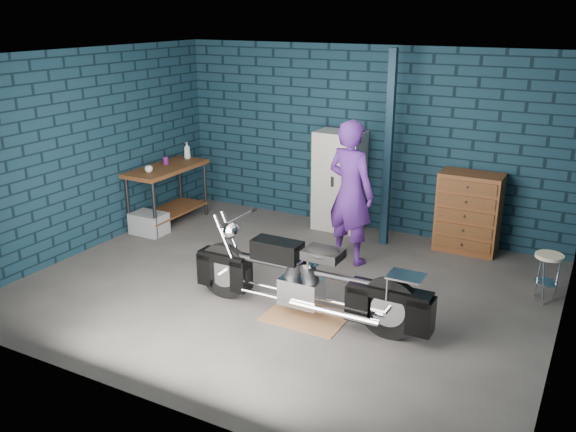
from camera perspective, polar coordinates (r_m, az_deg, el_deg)
name	(u,v)px	position (r m, az deg, el deg)	size (l,w,h in m)	color
ground	(284,288)	(7.36, -0.35, -6.71)	(6.00, 6.00, 0.00)	#54514E
room_walls	(306,123)	(7.24, 1.74, 8.73)	(6.02, 5.01, 2.71)	#102A38
support_post	(388,151)	(8.41, 9.38, 6.07)	(0.10, 0.10, 2.70)	#132C3D
workbench	(168,195)	(9.54, -11.15, 1.91)	(0.60, 1.40, 0.91)	brown
drip_mat	(306,316)	(6.71, 1.72, -9.36)	(0.87, 0.65, 0.01)	olive
motorcycle	(307,273)	(6.48, 1.76, -5.39)	(2.33, 0.63, 1.03)	black
person	(351,192)	(7.85, 5.87, 2.21)	(0.69, 0.45, 1.88)	#4B217D
storage_bin	(149,223)	(9.25, -12.88, -0.67)	(0.51, 0.36, 0.31)	gray
locker	(339,181)	(9.10, 4.79, 3.28)	(0.69, 0.49, 1.48)	beige
tool_chest	(468,213)	(8.61, 16.51, 0.29)	(0.82, 0.46, 1.10)	brown
shop_stool	(546,278)	(7.53, 23.02, -5.33)	(0.31, 0.31, 0.57)	beige
cup_a	(149,169)	(9.12, -12.90, 4.29)	(0.11, 0.11, 0.09)	beige
mug_purple	(166,161)	(9.54, -11.37, 5.11)	(0.09, 0.09, 0.12)	#561860
bottle	(187,150)	(9.83, -9.42, 6.08)	(0.10, 0.10, 0.27)	gray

